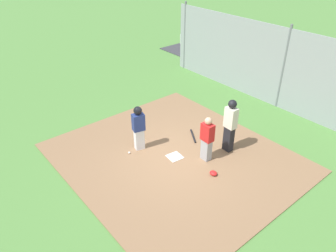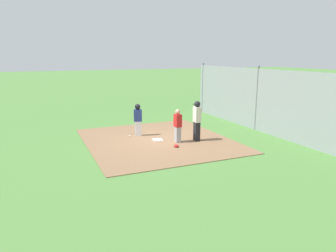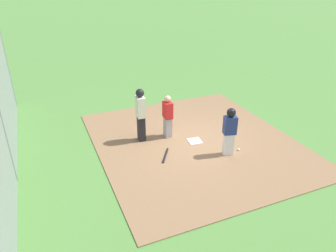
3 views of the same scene
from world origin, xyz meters
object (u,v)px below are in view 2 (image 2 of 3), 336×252
at_px(catcher, 178,125).
at_px(runner, 138,118).
at_px(baseball, 130,136).
at_px(baseball_bat, 178,134).
at_px(parked_car_white, 231,100).
at_px(home_plate, 158,140).
at_px(catcher_mask, 176,146).
at_px(umpire, 197,120).

distance_m(catcher, runner, 2.23).
height_order(runner, baseball, runner).
xyz_separation_m(baseball_bat, parked_car_white, (6.01, -7.19, 0.55)).
xyz_separation_m(catcher, runner, (1.82, 1.28, 0.11)).
height_order(home_plate, catcher_mask, catcher_mask).
height_order(umpire, baseball, umpire).
height_order(umpire, catcher_mask, umpire).
relative_size(umpire, runner, 1.17).
bearing_deg(runner, home_plate, 41.58).
relative_size(catcher_mask, baseball, 3.24).
xyz_separation_m(catcher, baseball_bat, (1.19, -0.58, -0.74)).
bearing_deg(parked_car_white, baseball_bat, -42.35).
xyz_separation_m(catcher_mask, baseball, (2.50, 1.33, -0.02)).
bearing_deg(baseball, runner, -85.59).
distance_m(catcher, umpire, 0.94).
bearing_deg(home_plate, baseball_bat, -69.04).
relative_size(baseball_bat, catcher_mask, 3.43).
xyz_separation_m(baseball_bat, baseball, (0.60, 2.30, 0.01)).
distance_m(home_plate, catcher, 1.25).
relative_size(home_plate, umpire, 0.24).
bearing_deg(parked_car_white, catcher_mask, -38.15).
bearing_deg(baseball, catcher, -136.13).
xyz_separation_m(home_plate, parked_car_white, (6.50, -8.47, 0.57)).
relative_size(home_plate, catcher_mask, 1.83).
bearing_deg(home_plate, catcher, -135.05).
distance_m(catcher, parked_car_white, 10.60).
height_order(home_plate, runner, runner).
height_order(home_plate, parked_car_white, parked_car_white).
bearing_deg(catcher, baseball, -44.52).
xyz_separation_m(runner, parked_car_white, (5.37, -9.05, -0.30)).
distance_m(baseball_bat, baseball, 2.38).
xyz_separation_m(catcher_mask, parked_car_white, (7.90, -8.17, 0.52)).
distance_m(home_plate, baseball_bat, 1.37).
xyz_separation_m(home_plate, baseball, (1.09, 1.02, 0.03)).
xyz_separation_m(home_plate, catcher_mask, (-1.41, -0.31, 0.05)).
bearing_deg(umpire, runner, -38.28).
distance_m(runner, catcher_mask, 2.80).
bearing_deg(home_plate, catcher_mask, -167.73).
height_order(umpire, baseball_bat, umpire).
bearing_deg(home_plate, parked_car_white, -52.52).
relative_size(baseball_bat, parked_car_white, 0.19).
bearing_deg(home_plate, runner, 27.20).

